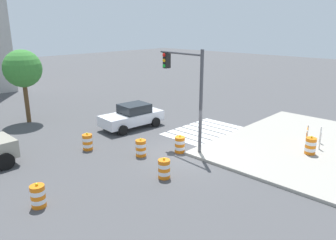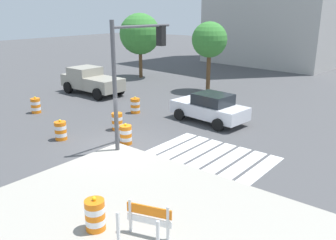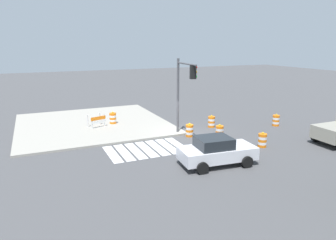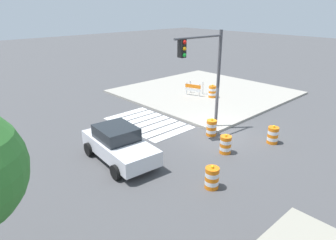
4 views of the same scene
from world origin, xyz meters
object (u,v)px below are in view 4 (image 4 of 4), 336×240
traffic_barrel_crosswalk_end (273,135)px  traffic_light_pole (205,65)px  construction_barricade (194,88)px  traffic_barrel_median_far (211,128)px  traffic_barrel_far_curb (226,145)px  sports_car (119,144)px  traffic_barrel_on_sidewalk (212,92)px  traffic_barrel_near_corner (212,178)px

traffic_barrel_crosswalk_end → traffic_light_pole: (3.44, 1.70, 3.46)m
traffic_barrel_crosswalk_end → construction_barricade: size_ratio=0.72×
traffic_barrel_median_far → traffic_barrel_far_curb: 2.18m
sports_car → traffic_barrel_crosswalk_end: 8.04m
traffic_barrel_far_curb → traffic_barrel_median_far: bearing=-32.7°
traffic_barrel_far_curb → traffic_light_pole: bearing=-23.3°
traffic_barrel_on_sidewalk → construction_barricade: size_ratio=0.72×
traffic_barrel_far_curb → traffic_barrel_on_sidewalk: size_ratio=1.00×
traffic_barrel_crosswalk_end → traffic_barrel_on_sidewalk: 8.21m
traffic_light_pole → traffic_barrel_crosswalk_end: bearing=-153.7°
sports_car → traffic_barrel_median_far: (-1.16, -5.39, -0.36)m
traffic_barrel_on_sidewalk → traffic_barrel_far_curb: bearing=133.1°
traffic_barrel_far_curb → traffic_light_pole: size_ratio=0.19×
traffic_barrel_near_corner → traffic_barrel_median_far: (3.31, -4.05, 0.00)m
sports_car → traffic_barrel_far_curb: bearing=-125.4°
traffic_barrel_on_sidewalk → traffic_light_pole: traffic_light_pole is taller
traffic_barrel_crosswalk_end → traffic_barrel_far_curb: bearing=69.6°
traffic_barrel_median_far → sports_car: bearing=77.9°
traffic_barrel_near_corner → traffic_barrel_crosswalk_end: size_ratio=1.00×
traffic_barrel_crosswalk_end → traffic_barrel_on_sidewalk: traffic_barrel_on_sidewalk is taller
traffic_barrel_on_sidewalk → traffic_light_pole: 7.52m
traffic_barrel_median_far → traffic_barrel_near_corner: bearing=129.3°
traffic_barrel_near_corner → traffic_light_pole: size_ratio=0.19×
traffic_barrel_near_corner → traffic_barrel_on_sidewalk: 12.22m
sports_car → traffic_barrel_on_sidewalk: sports_car is taller
sports_car → traffic_barrel_on_sidewalk: bearing=-73.5°
traffic_barrel_near_corner → traffic_barrel_crosswalk_end: (0.45, -5.61, 0.00)m
traffic_barrel_near_corner → traffic_barrel_far_curb: size_ratio=1.00×
traffic_barrel_near_corner → traffic_barrel_far_curb: 3.22m
traffic_barrel_near_corner → traffic_barrel_median_far: 5.23m
traffic_barrel_crosswalk_end → traffic_barrel_on_sidewalk: size_ratio=1.00×
traffic_barrel_on_sidewalk → traffic_barrel_near_corner: bearing=128.9°
traffic_barrel_crosswalk_end → traffic_barrel_median_far: (2.86, 1.57, 0.00)m
sports_car → traffic_barrel_near_corner: 4.68m
traffic_barrel_crosswalk_end → traffic_barrel_median_far: 3.26m
traffic_barrel_crosswalk_end → sports_car: bearing=60.0°
traffic_light_pole → traffic_barrel_median_far: bearing=-166.9°
traffic_barrel_near_corner → traffic_barrel_far_curb: same height
sports_car → traffic_barrel_on_sidewalk: 11.32m
traffic_barrel_crosswalk_end → traffic_light_pole: 5.17m
traffic_barrel_near_corner → traffic_barrel_on_sidewalk: bearing=-51.1°
traffic_barrel_on_sidewalk → traffic_light_pole: (-3.78, 5.60, 3.31)m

